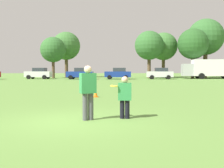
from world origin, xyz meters
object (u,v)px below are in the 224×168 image
(player_thrower, at_px, (88,90))
(frisbee, at_px, (114,86))
(parked_car_near_right, at_px, (118,73))
(parked_car_far_right, at_px, (160,73))
(traffic_cone, at_px, (96,93))
(parked_car_center, at_px, (39,73))
(box_truck, at_px, (209,68))
(parked_car_mid_right, at_px, (80,73))
(player_defender, at_px, (125,95))

(player_thrower, distance_m, frisbee, 0.89)
(parked_car_near_right, xyz_separation_m, parked_car_far_right, (6.78, 0.37, 0.00))
(player_thrower, distance_m, traffic_cone, 7.36)
(parked_car_center, xyz_separation_m, parked_car_far_right, (19.83, -0.69, 0.00))
(player_thrower, bearing_deg, frisbee, 11.57)
(frisbee, xyz_separation_m, parked_car_near_right, (1.21, 34.95, -0.20))
(parked_car_far_right, bearing_deg, box_truck, 7.32)
(frisbee, distance_m, box_truck, 39.92)
(parked_car_near_right, bearing_deg, box_truck, 5.43)
(player_thrower, relative_size, frisbee, 6.61)
(parked_car_center, relative_size, parked_car_mid_right, 1.00)
(parked_car_center, bearing_deg, player_defender, -71.23)
(parked_car_mid_right, relative_size, parked_car_far_right, 1.00)
(traffic_cone, xyz_separation_m, parked_car_center, (-10.84, 28.86, 0.69))
(traffic_cone, xyz_separation_m, parked_car_far_right, (8.98, 28.17, 0.69))
(player_thrower, height_order, parked_car_center, parked_car_center)
(parked_car_far_right, relative_size, box_truck, 0.50)
(frisbee, xyz_separation_m, box_truck, (16.40, 36.39, 0.63))
(traffic_cone, relative_size, parked_car_far_right, 0.11)
(parked_car_near_right, bearing_deg, traffic_cone, -94.53)
(frisbee, relative_size, traffic_cone, 0.57)
(player_thrower, height_order, parked_car_mid_right, parked_car_mid_right)
(parked_car_mid_right, height_order, box_truck, box_truck)
(parked_car_near_right, bearing_deg, parked_car_far_right, 3.08)
(parked_car_mid_right, bearing_deg, traffic_cone, -81.97)
(player_thrower, xyz_separation_m, box_truck, (17.27, 36.57, 0.74))
(traffic_cone, xyz_separation_m, parked_car_mid_right, (-3.90, 27.65, 0.69))
(player_defender, distance_m, box_truck, 39.69)
(player_thrower, height_order, parked_car_near_right, parked_car_near_right)
(parked_car_center, bearing_deg, parked_car_mid_right, -9.86)
(player_thrower, relative_size, parked_car_mid_right, 0.42)
(player_thrower, bearing_deg, traffic_cone, 90.99)
(box_truck, bearing_deg, player_thrower, -115.28)
(parked_car_mid_right, xyz_separation_m, box_truck, (21.29, 1.60, 0.83))
(player_thrower, relative_size, player_defender, 1.25)
(player_defender, relative_size, frisbee, 5.29)
(frisbee, distance_m, traffic_cone, 7.26)
(box_truck, bearing_deg, frisbee, -114.26)
(player_defender, xyz_separation_m, parked_car_near_right, (0.84, 34.85, 0.12))
(player_thrower, height_order, box_truck, box_truck)
(player_defender, relative_size, traffic_cone, 3.00)
(parked_car_near_right, distance_m, box_truck, 15.28)
(player_thrower, distance_m, parked_car_far_right, 36.58)
(traffic_cone, height_order, parked_car_near_right, parked_car_near_right)
(player_thrower, distance_m, parked_car_mid_right, 35.20)
(frisbee, height_order, parked_car_near_right, parked_car_near_right)
(player_defender, distance_m, traffic_cone, 7.19)
(parked_car_center, relative_size, parked_car_far_right, 1.00)
(player_defender, height_order, box_truck, box_truck)
(player_thrower, xyz_separation_m, player_defender, (1.23, 0.28, -0.22))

